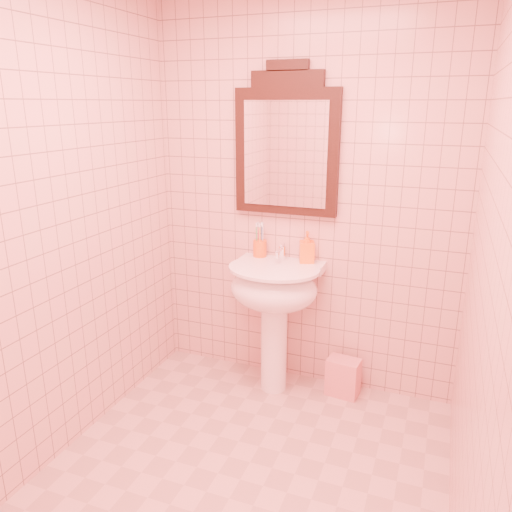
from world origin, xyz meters
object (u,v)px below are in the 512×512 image
at_px(toothbrush_cup, 260,248).
at_px(towel, 343,377).
at_px(mirror, 286,146).
at_px(soap_dispenser, 307,247).
at_px(pedestal_sink, 274,297).

xyz_separation_m(toothbrush_cup, towel, (0.61, -0.08, -0.80)).
height_order(mirror, soap_dispenser, mirror).
distance_m(pedestal_sink, soap_dispenser, 0.38).
bearing_deg(towel, toothbrush_cup, 172.96).
bearing_deg(toothbrush_cup, soap_dispenser, -1.36).
relative_size(toothbrush_cup, soap_dispenser, 1.02).
height_order(pedestal_sink, toothbrush_cup, toothbrush_cup).
relative_size(soap_dispenser, towel, 0.81).
xyz_separation_m(pedestal_sink, mirror, (0.00, 0.20, 0.93)).
height_order(mirror, towel, mirror).
xyz_separation_m(pedestal_sink, toothbrush_cup, (-0.16, 0.17, 0.26)).
bearing_deg(toothbrush_cup, pedestal_sink, -46.93).
distance_m(mirror, soap_dispenser, 0.65).
bearing_deg(pedestal_sink, mirror, 90.00).
distance_m(pedestal_sink, toothbrush_cup, 0.35).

